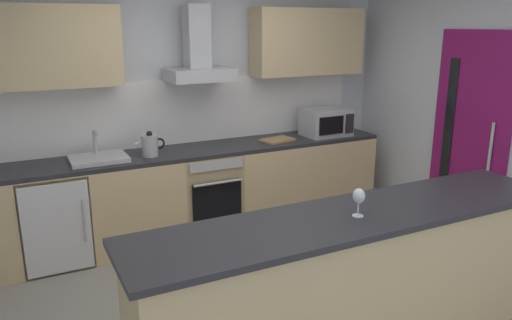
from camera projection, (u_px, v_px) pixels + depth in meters
ground at (277, 310)px, 3.78m from camera, size 5.52×4.84×0.02m
wall_back at (186, 103)px, 5.14m from camera, size 5.52×0.12×2.60m
wall_right at (504, 116)px, 4.43m from camera, size 0.12×4.84×2.60m
backsplash_tile at (188, 111)px, 5.09m from camera, size 3.84×0.02×0.66m
counter_back at (201, 191)px, 5.04m from camera, size 3.98×0.60×0.90m
counter_island at (355, 282)px, 3.19m from camera, size 2.98×0.64×0.97m
upper_cabinets at (191, 44)px, 4.78m from camera, size 3.92×0.32×0.70m
side_door at (469, 140)px, 4.72m from camera, size 0.08×0.85×2.05m
oven at (207, 190)px, 5.03m from camera, size 0.60×0.62×0.80m
refrigerator at (54, 218)px, 4.41m from camera, size 0.58×0.60×0.85m
microwave at (326, 122)px, 5.47m from camera, size 0.50×0.38×0.30m
sink at (98, 158)px, 4.47m from camera, size 0.50×0.40×0.26m
kettle at (150, 145)px, 4.61m from camera, size 0.29×0.15×0.24m
range_hood at (198, 57)px, 4.79m from camera, size 0.62×0.45×0.72m
wine_glass at (359, 197)px, 2.97m from camera, size 0.08×0.08×0.18m
chopping_board at (277, 140)px, 5.24m from camera, size 0.38×0.28×0.02m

